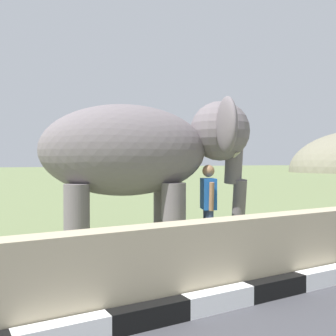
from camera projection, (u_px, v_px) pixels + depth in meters
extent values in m
cube|color=white|center=(62.00, 335.00, 3.63)|extent=(0.90, 0.20, 0.24)
cube|color=black|center=(149.00, 316.00, 4.08)|extent=(0.90, 0.20, 0.24)
cube|color=white|center=(219.00, 300.00, 4.53)|extent=(0.90, 0.20, 0.24)
cube|color=black|center=(275.00, 288.00, 4.98)|extent=(0.90, 0.20, 0.24)
cube|color=white|center=(323.00, 277.00, 5.42)|extent=(0.90, 0.20, 0.24)
cube|color=tan|center=(265.00, 252.00, 5.28)|extent=(28.00, 0.36, 1.00)
cylinder|color=slate|center=(164.00, 213.00, 7.94)|extent=(0.44, 0.44, 1.33)
cylinder|color=slate|center=(174.00, 220.00, 7.06)|extent=(0.44, 0.44, 1.33)
cylinder|color=slate|center=(78.00, 216.00, 7.61)|extent=(0.44, 0.44, 1.33)
cylinder|color=slate|center=(77.00, 223.00, 6.73)|extent=(0.44, 0.44, 1.33)
ellipsoid|color=slate|center=(124.00, 150.00, 7.31)|extent=(3.45, 2.51, 1.70)
sphere|color=slate|center=(220.00, 131.00, 7.67)|extent=(1.16, 1.16, 1.16)
ellipsoid|color=#D84C8C|center=(234.00, 124.00, 7.72)|extent=(0.55, 0.72, 0.44)
ellipsoid|color=slate|center=(202.00, 131.00, 8.40)|extent=(0.52, 0.93, 1.00)
ellipsoid|color=slate|center=(226.00, 125.00, 6.87)|extent=(0.52, 0.93, 1.00)
cylinder|color=slate|center=(234.00, 159.00, 7.73)|extent=(0.47, 0.55, 0.99)
cylinder|color=slate|center=(239.00, 200.00, 7.77)|extent=(0.37, 0.44, 0.83)
cone|color=beige|center=(226.00, 154.00, 7.99)|extent=(0.31, 0.58, 0.22)
cone|color=beige|center=(236.00, 154.00, 7.45)|extent=(0.31, 0.58, 0.22)
cylinder|color=navy|center=(207.00, 230.00, 7.51)|extent=(0.15, 0.15, 0.82)
cylinder|color=navy|center=(209.00, 232.00, 7.31)|extent=(0.15, 0.15, 0.82)
cube|color=#1E59B2|center=(208.00, 194.00, 7.40)|extent=(0.38, 0.46, 0.58)
cylinder|color=#9E7251|center=(205.00, 194.00, 7.65)|extent=(0.12, 0.12, 0.52)
cylinder|color=#9E7251|center=(212.00, 196.00, 7.14)|extent=(0.14, 0.16, 0.53)
sphere|color=#9E7251|center=(208.00, 171.00, 7.39)|extent=(0.23, 0.23, 0.23)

